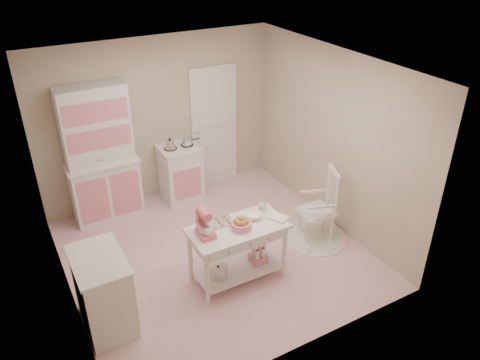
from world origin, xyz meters
name	(u,v)px	position (x,y,z in m)	size (l,w,h in m)	color
room_shell	(211,145)	(0.00, 0.00, 1.65)	(3.84, 3.84, 2.62)	pink
door	(214,126)	(0.95, 1.87, 1.02)	(0.82, 0.05, 2.04)	white
hutch	(101,155)	(-1.00, 1.66, 1.04)	(1.06, 0.50, 2.08)	white
stove	(181,173)	(0.20, 1.61, 0.46)	(0.62, 0.57, 0.92)	white
base_cabinet	(104,292)	(-1.63, -0.55, 0.46)	(0.54, 0.84, 0.92)	white
lace_rug	(314,237)	(1.42, -0.38, 0.01)	(0.92, 0.92, 0.01)	white
rocking_chair	(317,205)	(1.42, -0.38, 0.55)	(0.48, 0.72, 1.10)	white
work_table	(238,253)	(0.03, -0.61, 0.40)	(1.20, 0.60, 0.80)	white
stand_mixer	(205,224)	(-0.39, -0.59, 0.97)	(0.20, 0.28, 0.34)	#EA626E
cookie_tray	(220,222)	(-0.12, -0.43, 0.81)	(0.34, 0.24, 0.02)	silver
bread_basket	(241,225)	(0.05, -0.66, 0.85)	(0.25, 0.25, 0.09)	pink
mixing_bowl	(253,215)	(0.29, -0.53, 0.84)	(0.23, 0.23, 0.07)	white
metal_pitcher	(262,205)	(0.47, -0.45, 0.89)	(0.10, 0.10, 0.17)	silver
recipe_book	(275,221)	(0.48, -0.73, 0.81)	(0.17, 0.23, 0.02)	white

